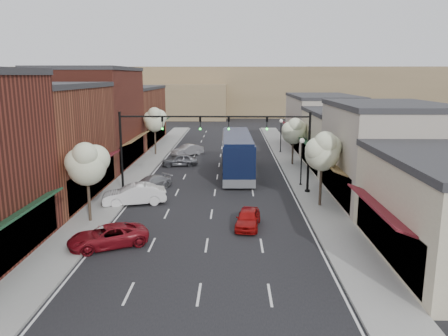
# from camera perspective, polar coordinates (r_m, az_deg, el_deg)

# --- Properties ---
(ground) EXTENTS (160.00, 160.00, 0.00)m
(ground) POSITION_cam_1_polar(r_m,az_deg,el_deg) (30.32, -1.83, -7.22)
(ground) COLOR black
(ground) RESTS_ON ground
(sidewalk_left) EXTENTS (2.80, 73.00, 0.15)m
(sidewalk_left) POSITION_cam_1_polar(r_m,az_deg,el_deg) (49.14, -10.53, 0.17)
(sidewalk_left) COLOR gray
(sidewalk_left) RESTS_ON ground
(sidewalk_right) EXTENTS (2.80, 73.00, 0.15)m
(sidewalk_right) POSITION_cam_1_polar(r_m,az_deg,el_deg) (48.61, 9.25, 0.09)
(sidewalk_right) COLOR gray
(sidewalk_right) RESTS_ON ground
(curb_left) EXTENTS (0.25, 73.00, 0.17)m
(curb_left) POSITION_cam_1_polar(r_m,az_deg,el_deg) (48.88, -8.93, 0.16)
(curb_left) COLOR gray
(curb_left) RESTS_ON ground
(curb_right) EXTENTS (0.25, 73.00, 0.17)m
(curb_right) POSITION_cam_1_polar(r_m,az_deg,el_deg) (48.43, 7.61, 0.09)
(curb_right) COLOR gray
(curb_right) RESTS_ON ground
(bldg_left_midnear) EXTENTS (10.14, 14.10, 9.40)m
(bldg_left_midnear) POSITION_cam_1_polar(r_m,az_deg,el_deg) (38.39, -23.14, 3.06)
(bldg_left_midnear) COLOR brown
(bldg_left_midnear) RESTS_ON ground
(bldg_left_midfar) EXTENTS (10.14, 14.10, 10.90)m
(bldg_left_midfar) POSITION_cam_1_polar(r_m,az_deg,el_deg) (51.30, -16.86, 6.37)
(bldg_left_midfar) COLOR #5E251B
(bldg_left_midfar) RESTS_ON ground
(bldg_left_far) EXTENTS (10.14, 18.10, 8.40)m
(bldg_left_far) POSITION_cam_1_polar(r_m,az_deg,el_deg) (66.74, -12.59, 6.71)
(bldg_left_far) COLOR brown
(bldg_left_far) RESTS_ON ground
(bldg_right_midnear) EXTENTS (9.14, 12.10, 7.90)m
(bldg_right_midnear) POSITION_cam_1_polar(r_m,az_deg,el_deg) (37.17, 20.28, 1.85)
(bldg_right_midnear) COLOR #A09789
(bldg_right_midnear) RESTS_ON ground
(bldg_right_midfar) EXTENTS (9.14, 12.10, 6.40)m
(bldg_right_midfar) POSITION_cam_1_polar(r_m,az_deg,el_deg) (48.63, 15.66, 3.50)
(bldg_right_midfar) COLOR beige
(bldg_right_midfar) RESTS_ON ground
(bldg_right_far) EXTENTS (9.14, 16.10, 7.40)m
(bldg_right_far) POSITION_cam_1_polar(r_m,az_deg,el_deg) (62.12, 12.52, 5.88)
(bldg_right_far) COLOR #A09789
(bldg_right_far) RESTS_ON ground
(hill_far) EXTENTS (120.00, 30.00, 12.00)m
(hill_far) POSITION_cam_1_polar(r_m,az_deg,el_deg) (118.67, 0.43, 10.07)
(hill_far) COLOR #7A6647
(hill_far) RESTS_ON ground
(hill_near) EXTENTS (50.00, 20.00, 8.00)m
(hill_near) POSITION_cam_1_polar(r_m,az_deg,el_deg) (110.01, -12.94, 8.58)
(hill_near) COLOR #7A6647
(hill_near) RESTS_ON ground
(signal_mast_right) EXTENTS (8.22, 0.46, 7.00)m
(signal_mast_right) POSITION_cam_1_polar(r_m,az_deg,el_deg) (37.20, 7.46, 3.62)
(signal_mast_right) COLOR black
(signal_mast_right) RESTS_ON ground
(signal_mast_left) EXTENTS (8.22, 0.46, 7.00)m
(signal_mast_left) POSITION_cam_1_polar(r_m,az_deg,el_deg) (37.67, -9.83, 3.65)
(signal_mast_left) COLOR black
(signal_mast_left) RESTS_ON ground
(tree_right_near) EXTENTS (2.85, 2.65, 5.95)m
(tree_right_near) POSITION_cam_1_polar(r_m,az_deg,el_deg) (33.70, 12.81, 2.26)
(tree_right_near) COLOR #47382B
(tree_right_near) RESTS_ON ground
(tree_right_far) EXTENTS (2.85, 2.65, 5.43)m
(tree_right_far) POSITION_cam_1_polar(r_m,az_deg,el_deg) (49.38, 9.11, 4.88)
(tree_right_far) COLOR #47382B
(tree_right_far) RESTS_ON ground
(tree_left_near) EXTENTS (2.85, 2.65, 5.69)m
(tree_left_near) POSITION_cam_1_polar(r_m,az_deg,el_deg) (30.72, -17.46, 0.64)
(tree_left_near) COLOR #47382B
(tree_left_near) RESTS_ON ground
(tree_left_far) EXTENTS (2.85, 2.65, 6.13)m
(tree_left_far) POSITION_cam_1_polar(r_m,az_deg,el_deg) (55.67, -9.03, 6.31)
(tree_left_far) COLOR #47382B
(tree_left_far) RESTS_ON ground
(lamp_post_near) EXTENTS (0.44, 0.44, 4.44)m
(lamp_post_near) POSITION_cam_1_polar(r_m,az_deg,el_deg) (40.20, 10.11, 1.82)
(lamp_post_near) COLOR black
(lamp_post_near) RESTS_ON ground
(lamp_post_far) EXTENTS (0.44, 0.44, 4.44)m
(lamp_post_far) POSITION_cam_1_polar(r_m,az_deg,el_deg) (57.36, 7.45, 4.92)
(lamp_post_far) COLOR black
(lamp_post_far) RESTS_ON ground
(coach_bus) EXTENTS (3.24, 13.51, 4.11)m
(coach_bus) POSITION_cam_1_polar(r_m,az_deg,el_deg) (44.67, 1.70, 1.87)
(coach_bus) COLOR black
(coach_bus) RESTS_ON ground
(red_hatchback) EXTENTS (1.98, 3.90, 1.27)m
(red_hatchback) POSITION_cam_1_polar(r_m,az_deg,el_deg) (29.35, 3.14, -6.58)
(red_hatchback) COLOR #9C0C0B
(red_hatchback) RESTS_ON ground
(parked_car_a) EXTENTS (5.13, 4.00, 1.29)m
(parked_car_a) POSITION_cam_1_polar(r_m,az_deg,el_deg) (27.03, -14.93, -8.61)
(parked_car_a) COLOR maroon
(parked_car_a) RESTS_ON ground
(parked_car_b) EXTENTS (5.20, 2.95, 1.62)m
(parked_car_b) POSITION_cam_1_polar(r_m,az_deg,el_deg) (35.08, -11.65, -3.40)
(parked_car_b) COLOR silver
(parked_car_b) RESTS_ON ground
(parked_car_c) EXTENTS (4.00, 4.05, 1.17)m
(parked_car_c) POSITION_cam_1_polar(r_m,az_deg,el_deg) (39.55, -9.56, -1.91)
(parked_car_c) COLOR gray
(parked_car_c) RESTS_ON ground
(parked_car_d) EXTENTS (4.19, 2.33, 1.35)m
(parked_car_d) POSITION_cam_1_polar(r_m,az_deg,el_deg) (49.17, -5.80, 1.03)
(parked_car_d) COLOR #57595F
(parked_car_d) RESTS_ON ground
(parked_car_e) EXTENTS (4.14, 4.01, 1.41)m
(parked_car_e) POSITION_cam_1_polar(r_m,az_deg,el_deg) (55.47, -4.80, 2.33)
(parked_car_e) COLOR #A2A2A7
(parked_car_e) RESTS_ON ground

